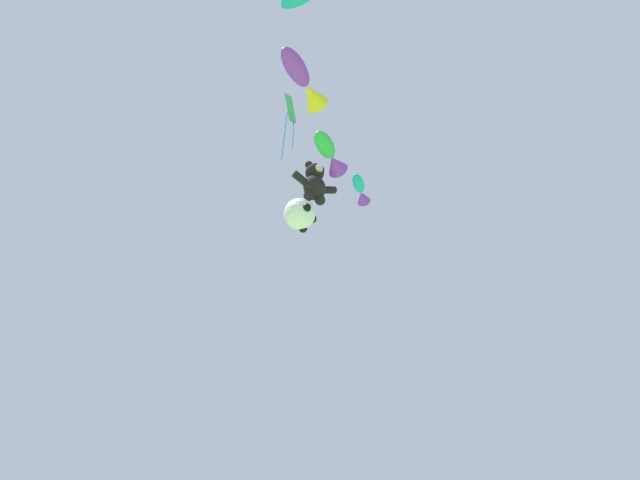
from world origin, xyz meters
The scene contains 6 objects.
teddy_bear_kite centered at (-1.43, 3.29, 10.88)m, with size 1.61×0.71×1.63m.
soccer_ball_kite centered at (-1.78, 3.55, 9.61)m, with size 1.06×1.05×0.97m.
fish_kite_teal centered at (0.63, 3.61, 11.78)m, with size 1.35×1.30×0.48m.
fish_kite_emerald centered at (-1.55, 2.17, 11.06)m, with size 1.66×1.43×0.63m.
fish_kite_violet centered at (-3.33, 0.57, 11.33)m, with size 1.86×1.48×0.63m.
diamond_kite centered at (-2.68, 2.75, 12.96)m, with size 0.90×0.90×3.03m.
Camera 1 is at (-6.34, -5.30, 1.39)m, focal length 24.00 mm.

